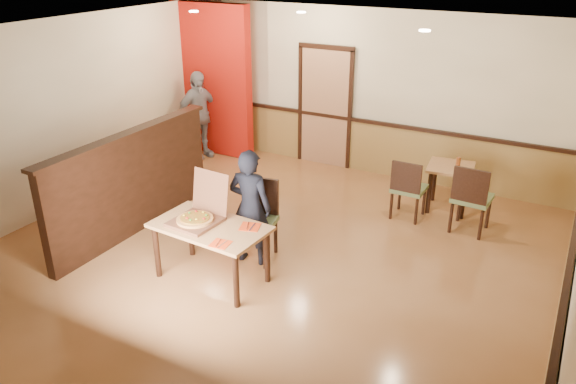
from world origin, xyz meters
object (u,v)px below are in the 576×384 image
at_px(diner_chair, 256,216).
at_px(side_table, 450,177).
at_px(passerby, 198,115).
at_px(pizza_box, 198,216).
at_px(condiment, 458,163).
at_px(side_chair_right, 471,197).
at_px(main_table, 210,234).
at_px(diner, 250,207).
at_px(side_chair_left, 408,187).

relative_size(diner_chair, side_table, 1.41).
relative_size(diner_chair, passerby, 0.63).
relative_size(pizza_box, condiment, 4.03).
bearing_deg(side_chair_right, pizza_box, 48.55).
xyz_separation_m(diner_chair, pizza_box, (-0.36, -0.73, 0.23)).
bearing_deg(main_table, diner, 75.97).
distance_m(side_chair_left, passerby, 4.31).
bearing_deg(side_table, condiment, -14.49).
xyz_separation_m(pizza_box, condiment, (2.28, 3.28, -0.01)).
bearing_deg(diner, diner_chair, -94.13).
bearing_deg(side_chair_right, diner, 45.98).
bearing_deg(side_chair_left, diner, 57.55).
bearing_deg(pizza_box, side_chair_left, 60.86).
xyz_separation_m(side_chair_right, passerby, (-5.14, 0.67, 0.26)).
distance_m(diner_chair, side_table, 3.16).
xyz_separation_m(side_chair_right, diner, (-2.26, -2.11, 0.20)).
height_order(diner, pizza_box, diner).
bearing_deg(side_table, diner_chair, -125.22).
bearing_deg(main_table, pizza_box, 177.89).
bearing_deg(side_chair_right, side_table, -51.57).
distance_m(main_table, side_chair_right, 3.64).
relative_size(diner_chair, side_chair_left, 1.11).
xyz_separation_m(diner_chair, side_chair_left, (1.37, 1.96, -0.06)).
distance_m(side_chair_right, side_table, 0.77).
bearing_deg(pizza_box, side_table, 60.21).
relative_size(diner_chair, diner, 0.68).
height_order(diner_chair, side_chair_right, diner_chair).
xyz_separation_m(main_table, condiment, (2.10, 3.30, 0.17)).
relative_size(main_table, condiment, 8.75).
bearing_deg(side_chair_right, diner_chair, 43.68).
bearing_deg(condiment, main_table, -122.44).
bearing_deg(diner_chair, side_chair_left, 43.80).
relative_size(passerby, condiment, 10.21).
xyz_separation_m(side_chair_left, passerby, (-4.25, 0.66, 0.31)).
height_order(side_chair_right, side_table, side_chair_right).
distance_m(diner_chair, side_chair_left, 2.40).
bearing_deg(condiment, side_chair_left, -132.80).
bearing_deg(side_chair_right, main_table, 50.76).
relative_size(main_table, side_table, 1.91).
xyz_separation_m(main_table, side_chair_right, (2.44, 2.70, -0.07)).
bearing_deg(passerby, side_chair_right, -78.80).
distance_m(side_chair_left, diner, 2.53).
relative_size(side_chair_left, passerby, 0.57).
height_order(main_table, side_table, main_table).
height_order(diner_chair, condiment, diner_chair).
height_order(side_table, passerby, passerby).
height_order(main_table, side_chair_left, side_chair_left).
bearing_deg(diner, passerby, -51.82).
bearing_deg(passerby, side_chair_left, -80.26).
distance_m(diner_chair, condiment, 3.21).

